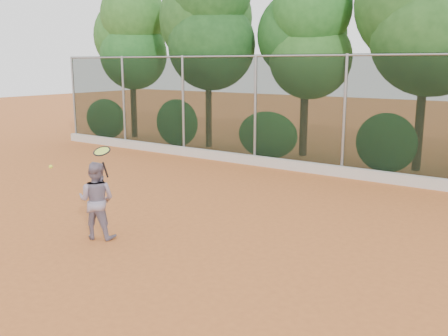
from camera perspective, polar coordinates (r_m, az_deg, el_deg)
The scene contains 7 objects.
ground at distance 9.19m, azimuth -3.64°, elevation -8.71°, with size 80.00×80.00×0.00m, color #C2662E.
concrete_curb at distance 14.87m, azimuth 13.03°, elevation -0.37°, with size 24.00×0.20×0.30m, color beige.
tennis_player at distance 9.60m, azimuth -14.36°, elevation -3.59°, with size 0.71×0.55×1.46m, color gray.
chainlink_fence at distance 14.78m, azimuth 13.61°, elevation 6.24°, with size 24.09×0.09×3.50m.
foliage_backdrop at distance 16.80m, azimuth 14.85°, elevation 15.51°, with size 23.70×3.63×7.55m.
tennis_racket at distance 9.13m, azimuth -13.74°, elevation 1.64°, with size 0.38×0.37×0.58m.
tennis_ball_in_flight at distance 9.93m, azimuth -19.19°, elevation 0.14°, with size 0.07×0.07×0.07m.
Camera 1 is at (5.42, -6.68, 3.23)m, focal length 40.00 mm.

